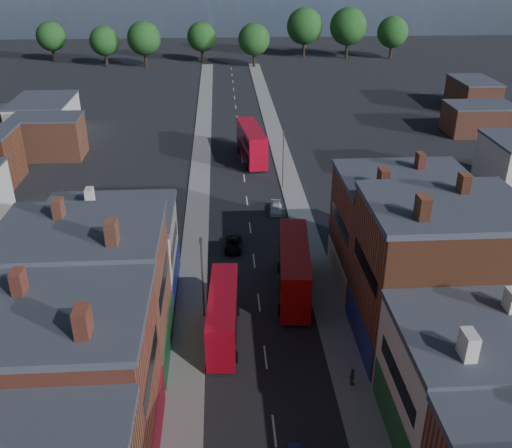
{
  "coord_description": "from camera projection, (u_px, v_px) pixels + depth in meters",
  "views": [
    {
      "loc": [
        -3.14,
        -13.45,
        31.1
      ],
      "look_at": [
        0.0,
        36.58,
        6.16
      ],
      "focal_mm": 40.0,
      "sensor_mm": 36.0,
      "label": 1
    }
  ],
  "objects": [
    {
      "name": "pavement_west",
      "position": [
        197.0,
        221.0,
        70.34
      ],
      "size": [
        3.0,
        200.0,
        0.12
      ],
      "primitive_type": "cube",
      "color": "gray",
      "rests_on": "ground"
    },
    {
      "name": "pavement_east",
      "position": [
        301.0,
        219.0,
        71.07
      ],
      "size": [
        3.0,
        200.0,
        0.12
      ],
      "primitive_type": "cube",
      "color": "gray",
      "rests_on": "ground"
    },
    {
      "name": "lamp_post_2",
      "position": [
        202.0,
        273.0,
        50.47
      ],
      "size": [
        0.25,
        0.7,
        8.12
      ],
      "color": "slate",
      "rests_on": "ground"
    },
    {
      "name": "lamp_post_3",
      "position": [
        283.0,
        156.0,
        77.86
      ],
      "size": [
        0.25,
        0.7,
        8.12
      ],
      "color": "slate",
      "rests_on": "ground"
    },
    {
      "name": "bus_0",
      "position": [
        223.0,
        314.0,
        48.86
      ],
      "size": [
        3.04,
        10.43,
        4.45
      ],
      "rotation": [
        0.0,
        0.0,
        -0.06
      ],
      "color": "#A40919",
      "rests_on": "ground"
    },
    {
      "name": "bus_1",
      "position": [
        294.0,
        268.0,
        55.04
      ],
      "size": [
        3.83,
        12.15,
        5.16
      ],
      "rotation": [
        0.0,
        0.0,
        -0.09
      ],
      "color": "#AB0A09",
      "rests_on": "ground"
    },
    {
      "name": "bus_2",
      "position": [
        251.0,
        143.0,
        88.9
      ],
      "size": [
        4.27,
        12.56,
        5.32
      ],
      "rotation": [
        0.0,
        0.0,
        0.12
      ],
      "color": "#A60719",
      "rests_on": "ground"
    },
    {
      "name": "car_2",
      "position": [
        233.0,
        244.0,
        63.94
      ],
      "size": [
        2.14,
        4.23,
        1.15
      ],
      "primitive_type": "imported",
      "rotation": [
        0.0,
        0.0,
        -0.06
      ],
      "color": "black",
      "rests_on": "ground"
    },
    {
      "name": "car_3",
      "position": [
        276.0,
        208.0,
        72.65
      ],
      "size": [
        1.84,
        3.79,
        1.06
      ],
      "primitive_type": "imported",
      "rotation": [
        0.0,
        0.0,
        -0.1
      ],
      "color": "silver",
      "rests_on": "ground"
    },
    {
      "name": "ped_3",
      "position": [
        352.0,
        377.0,
        44.05
      ],
      "size": [
        0.61,
        0.98,
        1.55
      ],
      "primitive_type": "imported",
      "rotation": [
        0.0,
        0.0,
        1.34
      ],
      "color": "#504E45",
      "rests_on": "pavement_east"
    }
  ]
}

